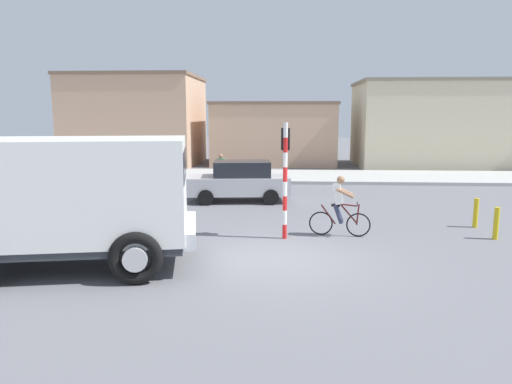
{
  "coord_description": "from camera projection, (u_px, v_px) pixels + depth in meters",
  "views": [
    {
      "loc": [
        -0.04,
        -10.92,
        3.42
      ],
      "look_at": [
        -0.81,
        2.5,
        1.2
      ],
      "focal_mm": 33.12,
      "sensor_mm": 36.0,
      "label": 1
    }
  ],
  "objects": [
    {
      "name": "ground_plane",
      "position": [
        284.0,
        259.0,
        11.31
      ],
      "size": [
        120.0,
        120.0,
        0.0
      ],
      "primitive_type": "plane",
      "color": "slate"
    },
    {
      "name": "sidewalk_far",
      "position": [
        284.0,
        176.0,
        25.69
      ],
      "size": [
        80.0,
        5.0,
        0.16
      ],
      "primitive_type": "cube",
      "color": "#ADADA8",
      "rests_on": "ground"
    },
    {
      "name": "truck_foreground",
      "position": [
        67.0,
        195.0,
        10.39
      ],
      "size": [
        5.77,
        3.54,
        2.9
      ],
      "color": "white",
      "rests_on": "ground"
    },
    {
      "name": "cyclist",
      "position": [
        340.0,
        206.0,
        13.3
      ],
      "size": [
        1.72,
        0.54,
        1.72
      ],
      "color": "black",
      "rests_on": "ground"
    },
    {
      "name": "traffic_light_pole",
      "position": [
        285.0,
        164.0,
        12.89
      ],
      "size": [
        0.24,
        0.43,
        3.2
      ],
      "color": "red",
      "rests_on": "ground"
    },
    {
      "name": "car_red_near",
      "position": [
        239.0,
        181.0,
        18.66
      ],
      "size": [
        4.14,
        2.16,
        1.6
      ],
      "color": "#B7B7BC",
      "rests_on": "ground"
    },
    {
      "name": "pedestrian_near_kerb",
      "position": [
        221.0,
        171.0,
        21.69
      ],
      "size": [
        0.34,
        0.22,
        1.62
      ],
      "color": "#2D334C",
      "rests_on": "ground"
    },
    {
      "name": "bollard_near",
      "position": [
        496.0,
        223.0,
        12.99
      ],
      "size": [
        0.14,
        0.14,
        0.9
      ],
      "primitive_type": "cylinder",
      "color": "gold",
      "rests_on": "ground"
    },
    {
      "name": "bollard_far",
      "position": [
        476.0,
        213.0,
        14.37
      ],
      "size": [
        0.14,
        0.14,
        0.9
      ],
      "primitive_type": "cylinder",
      "color": "gold",
      "rests_on": "ground"
    },
    {
      "name": "building_corner_left",
      "position": [
        138.0,
        120.0,
        32.69
      ],
      "size": [
        8.54,
        7.58,
        6.03
      ],
      "color": "tan",
      "rests_on": "ground"
    },
    {
      "name": "building_mid_block",
      "position": [
        274.0,
        133.0,
        32.64
      ],
      "size": [
        8.36,
        5.89,
        4.23
      ],
      "color": "tan",
      "rests_on": "ground"
    },
    {
      "name": "building_corner_right",
      "position": [
        426.0,
        124.0,
        31.17
      ],
      "size": [
        9.14,
        6.49,
        5.57
      ],
      "color": "beige",
      "rests_on": "ground"
    }
  ]
}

